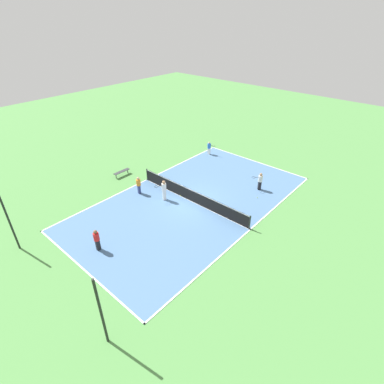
{
  "coord_description": "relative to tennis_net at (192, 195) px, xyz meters",
  "views": [
    {
      "loc": [
        -13.12,
        14.99,
        13.18
      ],
      "look_at": [
        0.0,
        0.0,
        0.9
      ],
      "focal_mm": 28.0,
      "sensor_mm": 36.0,
      "label": 1
    }
  ],
  "objects": [
    {
      "name": "tennis_net",
      "position": [
        0.0,
        0.0,
        0.0
      ],
      "size": [
        10.69,
        0.1,
        1.11
      ],
      "color": "black",
      "rests_on": "court_surface"
    },
    {
      "name": "fence_post_back_right",
      "position": [
        4.78,
        11.39,
        1.46
      ],
      "size": [
        0.12,
        0.12,
        4.09
      ],
      "color": "black",
      "rests_on": "ground_plane"
    },
    {
      "name": "player_far_white",
      "position": [
        -3.06,
        -5.15,
        0.32
      ],
      "size": [
        0.88,
        0.91,
        1.55
      ],
      "rotation": [
        0.0,
        0.0,
        0.81
      ],
      "color": "black",
      "rests_on": "court_surface"
    },
    {
      "name": "player_near_blue",
      "position": [
        4.62,
        -8.0,
        0.2
      ],
      "size": [
        0.95,
        0.39,
        1.37
      ],
      "rotation": [
        0.0,
        0.0,
        3.2
      ],
      "color": "white",
      "rests_on": "court_surface"
    },
    {
      "name": "bench",
      "position": [
        7.71,
        0.97,
        -0.2
      ],
      "size": [
        0.36,
        1.61,
        0.45
      ],
      "rotation": [
        0.0,
        0.0,
        1.57
      ],
      "color": "#333338",
      "rests_on": "ground_plane"
    },
    {
      "name": "tennis_ball_right_alley",
      "position": [
        -3.65,
        -3.89,
        -0.53
      ],
      "size": [
        0.07,
        0.07,
        0.07
      ],
      "primitive_type": "sphere",
      "color": "#CCE033",
      "rests_on": "court_surface"
    },
    {
      "name": "ground_plane",
      "position": [
        0.0,
        0.0,
        -0.59
      ],
      "size": [
        80.0,
        80.0,
        0.0
      ],
      "primitive_type": "plane",
      "color": "#518E47"
    },
    {
      "name": "fence_post_back_left",
      "position": [
        -4.78,
        11.39,
        1.46
      ],
      "size": [
        0.12,
        0.12,
        4.09
      ],
      "color": "black",
      "rests_on": "ground_plane"
    },
    {
      "name": "player_coach_red",
      "position": [
        0.81,
        8.11,
        0.32
      ],
      "size": [
        0.39,
        0.39,
        1.56
      ],
      "rotation": [
        0.0,
        0.0,
        4.61
      ],
      "color": "black",
      "rests_on": "court_surface"
    },
    {
      "name": "player_near_white",
      "position": [
        1.85,
        1.25,
        0.43
      ],
      "size": [
        0.76,
        0.97,
        1.73
      ],
      "rotation": [
        0.0,
        0.0,
        1.04
      ],
      "color": "white",
      "rests_on": "court_surface"
    },
    {
      "name": "tennis_ball_near_net",
      "position": [
        1.21,
        0.0,
        -0.53
      ],
      "size": [
        0.07,
        0.07,
        0.07
      ],
      "primitive_type": "sphere",
      "color": "#CCE033",
      "rests_on": "court_surface"
    },
    {
      "name": "player_center_orange",
      "position": [
        4.12,
        1.94,
        0.29
      ],
      "size": [
        0.45,
        0.45,
        1.51
      ],
      "rotation": [
        0.0,
        0.0,
        2.83
      ],
      "color": "navy",
      "rests_on": "court_surface"
    },
    {
      "name": "tennis_ball_left_sideline",
      "position": [
        -1.92,
        -0.21,
        -0.53
      ],
      "size": [
        0.07,
        0.07,
        0.07
      ],
      "primitive_type": "sphere",
      "color": "#CCE033",
      "rests_on": "court_surface"
    },
    {
      "name": "court_surface",
      "position": [
        0.0,
        0.0,
        -0.58
      ],
      "size": [
        10.89,
        19.5,
        0.02
      ],
      "color": "#4C729E",
      "rests_on": "ground_plane"
    }
  ]
}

